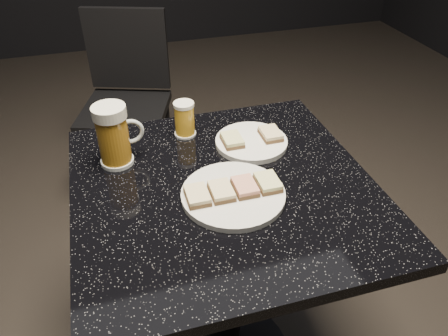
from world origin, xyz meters
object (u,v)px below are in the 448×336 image
Objects in this scene: plate_small at (251,142)px; beer_mug at (114,135)px; table at (224,256)px; beer_tumbler at (184,119)px; chair at (127,96)px; plate_large at (233,194)px.

plate_small is 1.22× the size of beer_mug.
beer_tumbler is (-0.04, 0.25, 0.29)m from table.
chair is (-0.11, 0.80, -0.30)m from beer_tumbler.
plate_large is 2.42× the size of beer_tumbler.
chair reaches higher than table.
chair reaches higher than plate_small.
chair reaches higher than plate_large.
beer_tumbler is 0.86m from chair.
chair is at bearing 97.81° from beer_tumbler.
plate_large is 0.28× the size of chair.
plate_large is 1.50× the size of beer_mug.
chair is (0.08, 0.88, -0.33)m from beer_mug.
beer_tumbler is at bearing 99.18° from plate_large.
beer_tumbler reaches higher than plate_small.
beer_mug is 0.19× the size of chair.
beer_tumbler is at bearing 148.28° from plate_small.
beer_mug reaches higher than beer_tumbler.
table is (-0.12, -0.15, -0.25)m from plate_small.
plate_small is 1.96× the size of beer_tumbler.
plate_small is at bearing -2.70° from beer_mug.
plate_small is at bearing 51.19° from table.
plate_small is 0.31m from table.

